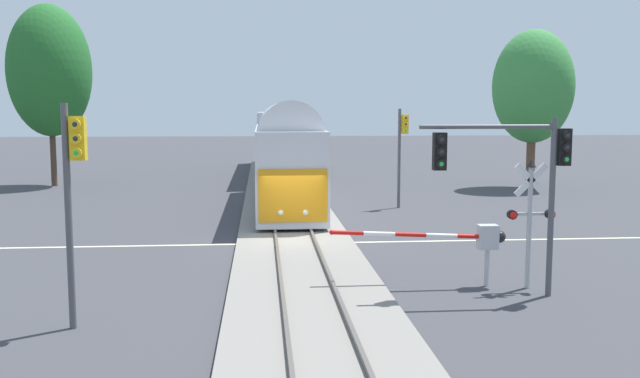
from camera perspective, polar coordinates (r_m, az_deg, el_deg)
name	(u,v)px	position (r m, az deg, el deg)	size (l,w,h in m)	color
ground_plane	(295,243)	(26.46, -2.11, -4.53)	(220.00, 220.00, 0.00)	#3D3D42
road_centre_stripe	(295,243)	(26.46, -2.11, -4.52)	(44.00, 0.20, 0.01)	beige
railway_track	(295,241)	(26.44, -2.11, -4.32)	(4.40, 80.00, 0.32)	gray
commuter_train	(280,145)	(45.69, -3.32, 3.65)	(3.04, 39.69, 5.16)	silver
crossing_gate_near	(471,239)	(20.29, 12.40, -4.04)	(5.12, 0.40, 1.80)	#B7B7BC
crossing_signal_mast	(530,210)	(20.36, 17.03, -1.69)	(1.36, 0.44, 3.70)	#B2B2B7
traffic_signal_near_right	(515,164)	(19.12, 15.86, 2.04)	(4.12, 0.38, 4.90)	#4C4C51
traffic_signal_far_side	(402,142)	(35.93, 6.82, 3.92)	(0.53, 0.38, 5.16)	#4C4C51
traffic_signal_near_left	(73,179)	(16.68, -19.79, 0.78)	(0.53, 0.38, 5.25)	#4C4C51
maple_right_background	(533,87)	(47.01, 17.24, 8.08)	(5.18, 5.18, 10.25)	brown
pine_left_background	(50,71)	(49.51, -21.50, 9.10)	(5.41, 5.41, 12.03)	#4C3828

